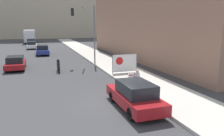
% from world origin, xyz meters
% --- Properties ---
extents(ground_plane, '(160.00, 160.00, 0.00)m').
position_xyz_m(ground_plane, '(0.00, 0.00, 0.00)').
color(ground_plane, '#38383A').
extents(sidewalk_curb, '(3.85, 90.00, 0.17)m').
position_xyz_m(sidewalk_curb, '(3.66, 15.00, 0.09)').
color(sidewalk_curb, '#B7B2A8').
rests_on(sidewalk_curb, ground_plane).
extents(building_backdrop_right, '(10.00, 32.00, 15.66)m').
position_xyz_m(building_backdrop_right, '(12.15, 15.74, 7.83)').
color(building_backdrop_right, '#936B56').
rests_on(building_backdrop_right, ground_plane).
extents(seated_protester, '(0.94, 0.77, 1.23)m').
position_xyz_m(seated_protester, '(2.38, 2.26, 0.84)').
color(seated_protester, '#474C56').
rests_on(seated_protester, sidewalk_curb).
extents(protest_banner, '(2.43, 0.06, 1.70)m').
position_xyz_m(protest_banner, '(3.23, 6.84, 1.08)').
color(protest_banner, slate).
rests_on(protest_banner, sidewalk_curb).
extents(traffic_light_pole, '(2.57, 2.34, 6.48)m').
position_xyz_m(traffic_light_pole, '(1.14, 13.09, 4.47)').
color(traffic_light_pole, slate).
rests_on(traffic_light_pole, sidewalk_curb).
extents(parked_car_curbside, '(1.81, 4.49, 1.52)m').
position_xyz_m(parked_car_curbside, '(0.63, -1.11, 0.75)').
color(parked_car_curbside, maroon).
rests_on(parked_car_curbside, ground_plane).
extents(car_on_road_nearest, '(1.83, 4.47, 1.37)m').
position_xyz_m(car_on_road_nearest, '(-6.51, 12.78, 0.69)').
color(car_on_road_nearest, maroon).
rests_on(car_on_road_nearest, ground_plane).
extents(car_on_road_midblock, '(1.87, 4.56, 1.50)m').
position_xyz_m(car_on_road_midblock, '(-3.61, 23.63, 0.74)').
color(car_on_road_midblock, navy).
rests_on(car_on_road_midblock, ground_plane).
extents(car_on_road_distant, '(1.74, 4.52, 1.46)m').
position_xyz_m(car_on_road_distant, '(-5.34, 33.43, 0.73)').
color(car_on_road_distant, white).
rests_on(car_on_road_distant, ground_plane).
extents(car_on_road_far_lane, '(1.89, 4.76, 1.53)m').
position_xyz_m(car_on_road_far_lane, '(-5.58, 40.57, 0.76)').
color(car_on_road_far_lane, navy).
rests_on(car_on_road_far_lane, ground_plane).
extents(city_bus_on_road, '(2.48, 12.08, 3.30)m').
position_xyz_m(city_bus_on_road, '(-6.04, 49.83, 1.90)').
color(city_bus_on_road, silver).
rests_on(city_bus_on_road, ground_plane).
extents(motorcycle_on_road, '(0.28, 2.13, 1.28)m').
position_xyz_m(motorcycle_on_road, '(-2.44, 10.07, 0.55)').
color(motorcycle_on_road, black).
rests_on(motorcycle_on_road, ground_plane).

